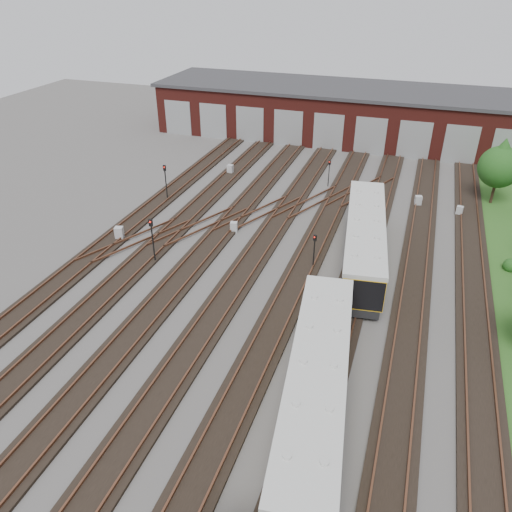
% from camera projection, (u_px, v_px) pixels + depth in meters
% --- Properties ---
extents(ground, '(120.00, 120.00, 0.00)m').
position_uv_depth(ground, '(250.00, 312.00, 32.76)').
color(ground, '#4A4745').
rests_on(ground, ground).
extents(track_network, '(30.40, 70.00, 0.33)m').
position_uv_depth(track_network, '(250.00, 305.00, 33.23)').
color(track_network, black).
rests_on(track_network, ground).
extents(maintenance_shed, '(51.00, 12.50, 6.35)m').
position_uv_depth(maintenance_shed, '(354.00, 113.00, 63.72)').
color(maintenance_shed, '#541A15').
rests_on(maintenance_shed, ground).
extents(metro_train, '(4.71, 47.52, 3.16)m').
position_uv_depth(metro_train, '(316.00, 388.00, 24.24)').
color(metro_train, black).
rests_on(metro_train, ground).
extents(signal_mast_0, '(0.30, 0.29, 3.45)m').
position_uv_depth(signal_mast_0, '(165.00, 178.00, 47.23)').
color(signal_mast_0, black).
rests_on(signal_mast_0, ground).
extents(signal_mast_1, '(0.30, 0.28, 3.65)m').
position_uv_depth(signal_mast_1, '(152.00, 235.00, 37.00)').
color(signal_mast_1, black).
rests_on(signal_mast_1, ground).
extents(signal_mast_2, '(0.23, 0.22, 2.76)m').
position_uv_depth(signal_mast_2, '(329.00, 170.00, 50.24)').
color(signal_mast_2, black).
rests_on(signal_mast_2, ground).
extents(signal_mast_3, '(0.26, 0.25, 2.82)m').
position_uv_depth(signal_mast_3, '(314.00, 247.00, 36.50)').
color(signal_mast_3, black).
rests_on(signal_mast_3, ground).
extents(relay_cabinet_0, '(0.80, 0.73, 1.11)m').
position_uv_depth(relay_cabinet_0, '(119.00, 233.00, 41.06)').
color(relay_cabinet_0, '#ACAEB2').
rests_on(relay_cabinet_0, ground).
extents(relay_cabinet_1, '(0.66, 0.56, 1.01)m').
position_uv_depth(relay_cabinet_1, '(230.00, 169.00, 53.90)').
color(relay_cabinet_1, '#ACAEB2').
rests_on(relay_cabinet_1, ground).
extents(relay_cabinet_2, '(0.66, 0.59, 0.95)m').
position_uv_depth(relay_cabinet_2, '(234.00, 227.00, 42.17)').
color(relay_cabinet_2, '#ACAEB2').
rests_on(relay_cabinet_2, ground).
extents(relay_cabinet_3, '(0.71, 0.64, 1.01)m').
position_uv_depth(relay_cabinet_3, '(418.00, 201.00, 46.74)').
color(relay_cabinet_3, '#ACAEB2').
rests_on(relay_cabinet_3, ground).
extents(relay_cabinet_4, '(0.63, 0.55, 0.91)m').
position_uv_depth(relay_cabinet_4, '(459.00, 211.00, 45.00)').
color(relay_cabinet_4, '#ACAEB2').
rests_on(relay_cabinet_4, ground).
extents(tree_0, '(3.83, 3.83, 6.35)m').
position_uv_depth(tree_0, '(501.00, 162.00, 45.49)').
color(tree_0, '#2F2015').
rests_on(tree_0, ground).
extents(bush_0, '(1.07, 1.07, 1.07)m').
position_uv_depth(bush_0, '(511.00, 264.00, 36.94)').
color(bush_0, '#1C4313').
rests_on(bush_0, ground).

